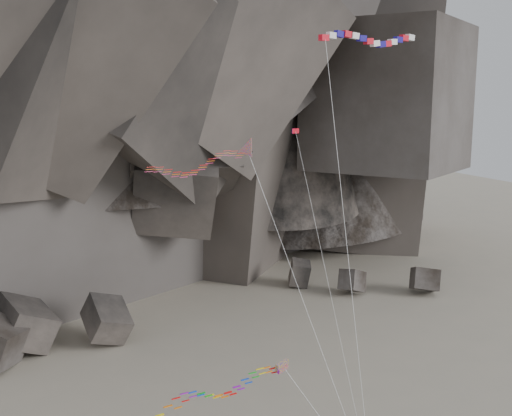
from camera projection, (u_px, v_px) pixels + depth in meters
name	position (u px, v px, depth m)	size (l,w,h in m)	color
headland	(69.00, 1.00, 101.47)	(110.00, 70.00, 84.00)	#4C443E
boulder_field	(55.00, 329.00, 72.70)	(72.04, 15.95, 8.26)	#47423F
delta_kite	(195.00, 164.00, 43.47)	(13.61, 9.41, 24.34)	red
banner_kite	(370.00, 43.00, 45.47)	(9.02, 6.88, 31.60)	red
parafoil_kite	(205.00, 394.00, 42.16)	(16.76, 4.76, 8.91)	#DEB80C
pennant_kite	(312.00, 209.00, 47.10)	(1.55, 9.14, 24.70)	red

